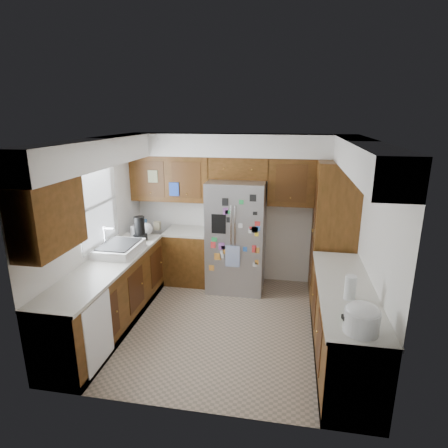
% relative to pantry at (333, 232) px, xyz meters
% --- Properties ---
extents(floor, '(3.60, 3.60, 0.00)m').
position_rel_pantry_xyz_m(floor, '(-1.50, -1.15, -1.07)').
color(floor, tan).
rests_on(floor, ground).
extents(room_shell, '(3.64, 3.24, 2.52)m').
position_rel_pantry_xyz_m(room_shell, '(-1.61, -0.79, 0.75)').
color(room_shell, white).
rests_on(room_shell, ground).
extents(left_counter_run, '(1.36, 3.20, 0.92)m').
position_rel_pantry_xyz_m(left_counter_run, '(-2.86, -1.12, -0.65)').
color(left_counter_run, '#40280C').
rests_on(left_counter_run, ground).
extents(right_counter_run, '(0.63, 2.25, 0.92)m').
position_rel_pantry_xyz_m(right_counter_run, '(0.00, -1.62, -0.65)').
color(right_counter_run, '#40280C').
rests_on(right_counter_run, ground).
extents(pantry, '(0.60, 0.90, 2.15)m').
position_rel_pantry_xyz_m(pantry, '(0.00, 0.00, 0.00)').
color(pantry, '#40280C').
rests_on(pantry, ground).
extents(fridge, '(0.90, 0.79, 1.80)m').
position_rel_pantry_xyz_m(fridge, '(-1.50, 0.05, -0.17)').
color(fridge, '#9A9A9F').
rests_on(fridge, ground).
extents(bridge_cabinet, '(0.96, 0.34, 0.35)m').
position_rel_pantry_xyz_m(bridge_cabinet, '(-1.50, 0.28, 0.90)').
color(bridge_cabinet, '#40280C').
rests_on(bridge_cabinet, fridge).
extents(fridge_top_items, '(0.86, 0.35, 0.31)m').
position_rel_pantry_xyz_m(fridge_top_items, '(-1.48, 0.29, 1.21)').
color(fridge_top_items, '#333CCA').
rests_on(fridge_top_items, bridge_cabinet).
extents(sink_assembly, '(0.52, 0.70, 0.37)m').
position_rel_pantry_xyz_m(sink_assembly, '(-3.00, -1.05, -0.09)').
color(sink_assembly, white).
rests_on(sink_assembly, left_counter_run).
extents(left_counter_clutter, '(0.36, 0.88, 0.38)m').
position_rel_pantry_xyz_m(left_counter_clutter, '(-2.96, -0.31, -0.02)').
color(left_counter_clutter, black).
rests_on(left_counter_clutter, left_counter_run).
extents(rice_cooker, '(0.32, 0.31, 0.28)m').
position_rel_pantry_xyz_m(rice_cooker, '(-0.00, -2.53, -0.01)').
color(rice_cooker, white).
rests_on(rice_cooker, right_counter_run).
extents(paper_towel, '(0.12, 0.12, 0.26)m').
position_rel_pantry_xyz_m(paper_towel, '(-0.01, -1.91, -0.02)').
color(paper_towel, white).
rests_on(paper_towel, right_counter_run).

